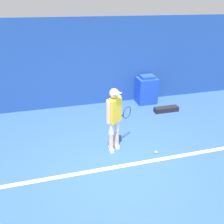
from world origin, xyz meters
The scene contains 7 objects.
ground_plane centered at (0.00, 0.00, 0.00)m, with size 24.00×24.00×0.00m, color #2D5193.
back_wall centered at (0.00, 3.55, 1.52)m, with size 24.00×0.10×3.05m.
court_baseline centered at (0.00, -0.13, 0.01)m, with size 21.60×0.10×0.01m.
tennis_player centered at (0.09, 0.60, 0.94)m, with size 0.78×0.60×1.69m.
tennis_ball centered at (1.07, 0.12, 0.03)m, with size 0.07×0.07×0.07m.
covered_chair centered at (2.02, 3.15, 0.51)m, with size 0.72×0.58×1.06m.
equipment_bag centered at (2.42, 2.24, 0.08)m, with size 0.86×0.25×0.17m.
Camera 1 is at (-1.14, -3.95, 3.49)m, focal length 35.00 mm.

